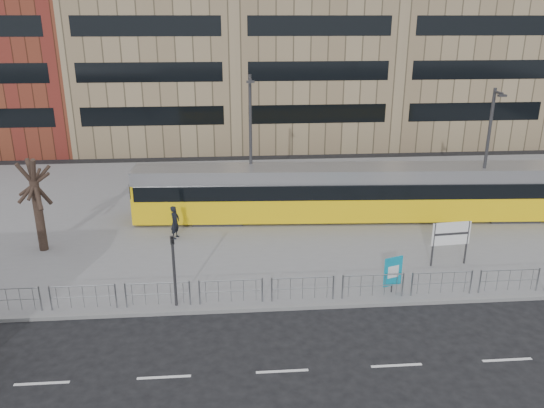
{
  "coord_description": "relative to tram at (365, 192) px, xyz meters",
  "views": [
    {
      "loc": [
        -3.56,
        -19.11,
        11.43
      ],
      "look_at": [
        -1.55,
        6.0,
        2.55
      ],
      "focal_mm": 35.0,
      "sensor_mm": 36.0,
      "label": 1
    }
  ],
  "objects": [
    {
      "name": "ground",
      "position": [
        -4.27,
        -9.92,
        -1.74
      ],
      "size": [
        120.0,
        120.0,
        0.0
      ],
      "primitive_type": "plane",
      "color": "black",
      "rests_on": "ground"
    },
    {
      "name": "plaza",
      "position": [
        -4.27,
        2.08,
        -1.66
      ],
      "size": [
        64.0,
        24.0,
        0.15
      ],
      "primitive_type": "cube",
      "color": "gray",
      "rests_on": "ground"
    },
    {
      "name": "kerb",
      "position": [
        -4.27,
        -9.87,
        -1.66
      ],
      "size": [
        64.0,
        0.25,
        0.17
      ],
      "primitive_type": "cube",
      "color": "gray",
      "rests_on": "ground"
    },
    {
      "name": "building_row",
      "position": [
        -2.72,
        24.35,
        11.17
      ],
      "size": [
        70.4,
        18.4,
        31.2
      ],
      "color": "brown",
      "rests_on": "ground"
    },
    {
      "name": "pedestrian_barrier",
      "position": [
        -2.27,
        -9.42,
        -0.76
      ],
      "size": [
        32.07,
        0.07,
        1.1
      ],
      "color": "gray",
      "rests_on": "plaza"
    },
    {
      "name": "road_markings",
      "position": [
        -3.27,
        -13.92,
        -1.73
      ],
      "size": [
        62.0,
        0.12,
        0.01
      ],
      "primitive_type": "cube",
      "color": "white",
      "rests_on": "ground"
    },
    {
      "name": "tram",
      "position": [
        0.0,
        0.0,
        0.0
      ],
      "size": [
        26.99,
        3.99,
        3.17
      ],
      "rotation": [
        0.0,
        0.0,
        -0.05
      ],
      "color": "yellow",
      "rests_on": "plaza"
    },
    {
      "name": "station_sign",
      "position": [
        2.49,
        -6.6,
        -0.07
      ],
      "size": [
        1.91,
        0.24,
        2.19
      ],
      "rotation": [
        0.0,
        0.0,
        0.09
      ],
      "color": "#2D2D30",
      "rests_on": "plaza"
    },
    {
      "name": "ad_panel",
      "position": [
        -1.01,
        -9.05,
        -0.61
      ],
      "size": [
        0.86,
        0.36,
        1.66
      ],
      "rotation": [
        0.0,
        0.0,
        0.34
      ],
      "color": "#2D2D30",
      "rests_on": "plaza"
    },
    {
      "name": "pedestrian",
      "position": [
        -10.9,
        -2.22,
        -0.68
      ],
      "size": [
        0.65,
        0.78,
        1.81
      ],
      "primitive_type": "imported",
      "rotation": [
        0.0,
        0.0,
        1.18
      ],
      "color": "black",
      "rests_on": "plaza"
    },
    {
      "name": "traffic_light_west",
      "position": [
        -10.24,
        -9.42,
        0.39
      ],
      "size": [
        0.21,
        0.24,
        3.1
      ],
      "rotation": [
        0.0,
        0.0,
        0.26
      ],
      "color": "#2D2D30",
      "rests_on": "plaza"
    },
    {
      "name": "lamp_post_west",
      "position": [
        -6.65,
        1.09,
        2.93
      ],
      "size": [
        0.45,
        1.04,
        8.29
      ],
      "color": "#2D2D30",
      "rests_on": "plaza"
    },
    {
      "name": "lamp_post_east",
      "position": [
        6.59,
        -0.98,
        2.62
      ],
      "size": [
        0.45,
        1.04,
        7.68
      ],
      "color": "#2D2D30",
      "rests_on": "plaza"
    },
    {
      "name": "bare_tree",
      "position": [
        -17.54,
        -3.22,
        3.44
      ],
      "size": [
        4.46,
        4.46,
        7.07
      ],
      "color": "black",
      "rests_on": "plaza"
    }
  ]
}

